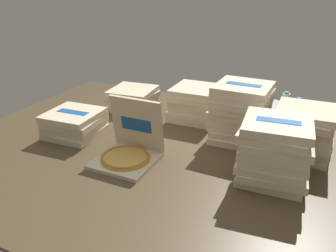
# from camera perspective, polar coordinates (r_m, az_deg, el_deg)

# --- Properties ---
(ground_plane) EXTENTS (3.20, 2.40, 0.02)m
(ground_plane) POSITION_cam_1_polar(r_m,az_deg,el_deg) (2.46, 0.20, -4.27)
(ground_plane) COLOR #4C3D28
(open_pizza_box) EXTENTS (0.38, 0.39, 0.41)m
(open_pizza_box) POSITION_cam_1_polar(r_m,az_deg,el_deg) (2.32, -6.54, -3.77)
(open_pizza_box) COLOR beige
(open_pizza_box) RESTS_ON ground_plane
(pizza_stack_left_near) EXTENTS (0.42, 0.43, 0.19)m
(pizza_stack_left_near) POSITION_cam_1_polar(r_m,az_deg,el_deg) (3.23, -5.87, 4.61)
(pizza_stack_left_near) COLOR beige
(pizza_stack_left_near) RESTS_ON ground_plane
(pizza_stack_center_far) EXTENTS (0.43, 0.43, 0.34)m
(pizza_stack_center_far) POSITION_cam_1_polar(r_m,az_deg,el_deg) (2.53, 21.50, -0.75)
(pizza_stack_center_far) COLOR beige
(pizza_stack_center_far) RESTS_ON ground_plane
(pizza_stack_center_near) EXTENTS (0.44, 0.43, 0.39)m
(pizza_stack_center_near) POSITION_cam_1_polar(r_m,az_deg,el_deg) (2.13, 17.34, -4.01)
(pizza_stack_center_near) COLOR beige
(pizza_stack_center_near) RESTS_ON ground_plane
(pizza_stack_left_mid) EXTENTS (0.42, 0.42, 0.43)m
(pizza_stack_left_mid) POSITION_cam_1_polar(r_m,az_deg,el_deg) (2.60, 11.99, 2.25)
(pizza_stack_left_mid) COLOR beige
(pizza_stack_left_mid) RESTS_ON ground_plane
(pizza_stack_left_far) EXTENTS (0.43, 0.43, 0.19)m
(pizza_stack_left_far) POSITION_cam_1_polar(r_m,az_deg,el_deg) (2.75, -15.28, 0.44)
(pizza_stack_left_far) COLOR beige
(pizza_stack_left_far) RESTS_ON ground_plane
(pizza_stack_right_near) EXTENTS (0.41, 0.41, 0.29)m
(pizza_stack_right_near) POSITION_cam_1_polar(r_m,az_deg,el_deg) (2.96, 4.69, 3.81)
(pizza_stack_right_near) COLOR beige
(pizza_stack_right_near) RESTS_ON ground_plane
(ice_bucket) EXTENTS (0.30, 0.30, 0.15)m
(ice_bucket) POSITION_cam_1_polar(r_m,az_deg,el_deg) (3.09, 15.72, 2.46)
(ice_bucket) COLOR #B7BABF
(ice_bucket) RESTS_ON ground_plane
(water_bottle_0) EXTENTS (0.07, 0.07, 0.22)m
(water_bottle_0) POSITION_cam_1_polar(r_m,az_deg,el_deg) (3.27, 13.55, 4.54)
(water_bottle_0) COLOR silver
(water_bottle_0) RESTS_ON ground_plane
(water_bottle_1) EXTENTS (0.07, 0.07, 0.22)m
(water_bottle_1) POSITION_cam_1_polar(r_m,az_deg,el_deg) (3.19, 18.92, 3.41)
(water_bottle_1) COLOR silver
(water_bottle_1) RESTS_ON ground_plane
(water_bottle_2) EXTENTS (0.07, 0.07, 0.22)m
(water_bottle_2) POSITION_cam_1_polar(r_m,az_deg,el_deg) (3.07, 20.74, 2.38)
(water_bottle_2) COLOR silver
(water_bottle_2) RESTS_ON ground_plane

